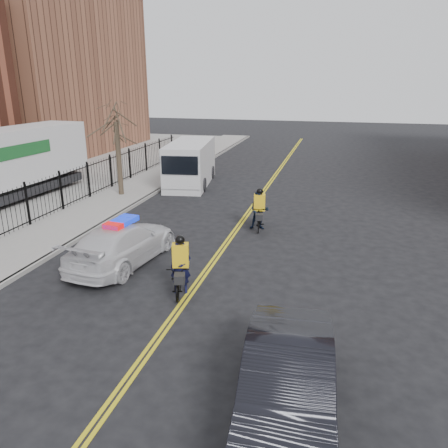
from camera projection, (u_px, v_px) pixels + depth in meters
name	position (u px, v px, depth m)	size (l,w,h in m)	color
ground	(192.00, 291.00, 13.75)	(120.00, 120.00, 0.00)	black
center_line_left	(244.00, 217.00, 21.10)	(0.10, 60.00, 0.01)	gold
center_line_right	(247.00, 217.00, 21.07)	(0.10, 60.00, 0.01)	gold
sidewalk	(105.00, 205.00, 22.87)	(3.00, 60.00, 0.15)	gray
curb	(132.00, 207.00, 22.51)	(0.20, 60.00, 0.15)	gray
iron_fence	(78.00, 186.00, 22.94)	(0.12, 28.00, 2.00)	black
warehouse_far	(33.00, 71.00, 39.10)	(14.00, 18.00, 14.00)	brown
street_tree	(117.00, 133.00, 23.64)	(3.20, 3.20, 4.80)	#382D21
police_cruiser	(123.00, 243.00, 15.61)	(2.61, 5.29, 1.64)	silver
dark_sedan	(287.00, 384.00, 8.32)	(1.70, 4.89, 1.61)	black
cargo_van	(190.00, 164.00, 27.18)	(3.17, 6.55, 2.64)	silver
cyclist_near	(181.00, 273.00, 13.46)	(1.18, 2.03, 1.88)	black
cyclist_far	(259.00, 213.00, 19.16)	(0.93, 1.90, 1.86)	black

